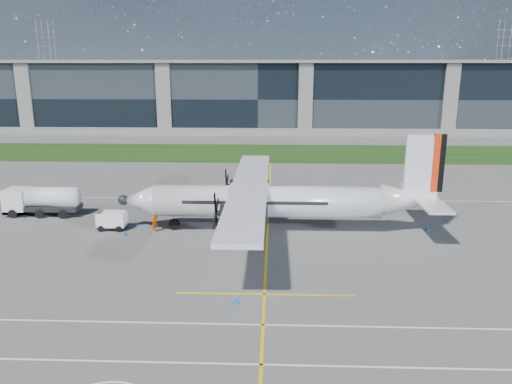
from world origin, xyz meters
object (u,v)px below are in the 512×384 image
at_px(fuel_tanker_truck, 37,201).
at_px(ground_crew_person, 155,220).
at_px(turboprop_aircraft, 279,183).
at_px(baggage_tug, 112,221).
at_px(safety_cone_portwing, 236,300).
at_px(safety_cone_nose_stbd, 136,223).
at_px(pylon_west, 48,63).
at_px(safety_cone_nose_port, 125,232).
at_px(pylon_east, 504,63).
at_px(safety_cone_fwd, 105,227).
at_px(safety_cone_tail, 427,228).

xyz_separation_m(fuel_tanker_truck, ground_crew_person, (13.07, -4.76, -0.37)).
xyz_separation_m(turboprop_aircraft, baggage_tug, (-15.40, -0.09, -3.67)).
height_order(fuel_tanker_truck, safety_cone_portwing, fuel_tanker_truck).
distance_m(turboprop_aircraft, safety_cone_nose_stbd, 14.21).
bearing_deg(pylon_west, safety_cone_nose_port, -64.10).
distance_m(pylon_east, baggage_tug, 173.05).
height_order(safety_cone_portwing, safety_cone_fwd, same).
bearing_deg(turboprop_aircraft, fuel_tanker_truck, 170.48).
relative_size(pylon_west, pylon_east, 1.00).
height_order(turboprop_aircraft, safety_cone_portwing, turboprop_aircraft).
bearing_deg(safety_cone_portwing, turboprop_aircraft, 78.96).
height_order(turboprop_aircraft, safety_cone_tail, turboprop_aircraft).
bearing_deg(turboprop_aircraft, safety_cone_portwing, -101.04).
distance_m(pylon_west, safety_cone_tail, 173.27).
distance_m(pylon_west, baggage_tug, 159.28).
xyz_separation_m(pylon_east, ground_crew_person, (-92.24, -143.62, -13.92)).
bearing_deg(safety_cone_nose_stbd, safety_cone_tail, -0.97).
bearing_deg(fuel_tanker_truck, safety_cone_nose_stbd, -15.48).
xyz_separation_m(turboprop_aircraft, safety_cone_nose_port, (-13.78, -1.71, -4.25)).
bearing_deg(safety_cone_portwing, safety_cone_nose_port, 130.82).
distance_m(pylon_west, turboprop_aircraft, 166.15).
bearing_deg(safety_cone_fwd, fuel_tanker_truck, 152.33).
height_order(pylon_west, safety_cone_nose_stbd, pylon_west).
bearing_deg(turboprop_aircraft, safety_cone_tail, 2.61).
distance_m(pylon_east, turboprop_aircraft, 164.62).
xyz_separation_m(pylon_west, pylon_east, (165.00, 0.00, 0.00)).
xyz_separation_m(safety_cone_tail, safety_cone_fwd, (-29.77, -0.87, 0.00)).
distance_m(turboprop_aircraft, ground_crew_person, 11.79).
height_order(turboprop_aircraft, baggage_tug, turboprop_aircraft).
xyz_separation_m(baggage_tug, safety_cone_tail, (29.09, 0.71, -0.58)).
relative_size(turboprop_aircraft, safety_cone_nose_port, 59.99).
xyz_separation_m(pylon_west, safety_cone_nose_port, (70.25, -144.65, -14.75)).
bearing_deg(ground_crew_person, safety_cone_nose_stbd, 81.52).
bearing_deg(safety_cone_nose_stbd, pylon_east, 56.33).
distance_m(turboprop_aircraft, safety_cone_fwd, 16.64).
relative_size(fuel_tanker_truck, safety_cone_tail, 15.49).
distance_m(safety_cone_tail, safety_cone_nose_port, 27.57).
bearing_deg(fuel_tanker_truck, baggage_tug, -25.01).
distance_m(baggage_tug, safety_cone_portwing, 19.07).
bearing_deg(ground_crew_person, safety_cone_portwing, -118.83).
height_order(pylon_west, pylon_east, same).
bearing_deg(ground_crew_person, fuel_tanker_truck, 99.55).
height_order(pylon_west, safety_cone_nose_port, pylon_west).
bearing_deg(baggage_tug, safety_cone_nose_port, -45.00).
bearing_deg(baggage_tug, safety_cone_fwd, -167.21).
relative_size(pylon_west, safety_cone_nose_stbd, 60.00).
distance_m(fuel_tanker_truck, baggage_tug, 9.89).
bearing_deg(safety_cone_nose_stbd, safety_cone_nose_port, -95.30).
bearing_deg(turboprop_aircraft, pylon_west, 120.45).
distance_m(pylon_east, safety_cone_nose_port, 173.55).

